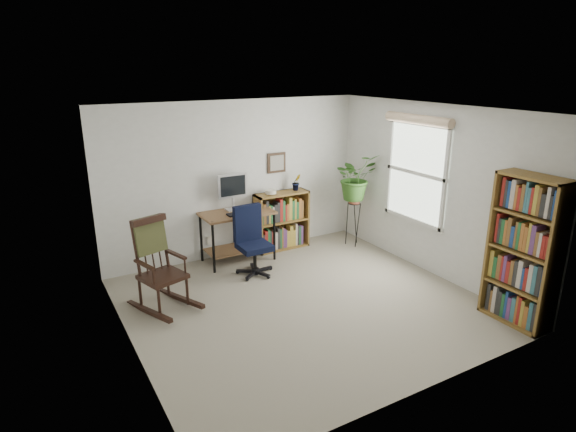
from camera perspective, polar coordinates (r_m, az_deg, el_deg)
floor at (r=6.20m, az=1.88°, el=-10.28°), size 4.20×4.00×0.00m
ceiling at (r=5.50m, az=2.13°, el=12.41°), size 4.20×4.00×0.00m
wall_back at (r=7.45m, az=-6.18°, el=4.33°), size 4.20×0.00×2.40m
wall_front at (r=4.28m, az=16.38°, el=-6.51°), size 4.20×0.00×2.40m
wall_left at (r=5.01m, az=-18.90°, el=-3.19°), size 0.00×4.00×2.40m
wall_right at (r=7.04m, az=16.70°, el=2.89°), size 0.00×4.00×2.40m
window at (r=7.16m, az=14.89°, el=4.95°), size 0.12×1.20×1.50m
desk at (r=7.36m, az=-5.97°, el=-2.43°), size 1.08×0.59×0.77m
monitor at (r=7.29m, az=-6.58°, el=2.84°), size 0.46×0.16×0.56m
keyboard at (r=7.13m, az=-5.67°, el=0.31°), size 0.40×0.15×0.02m
office_chair at (r=6.81m, az=-3.99°, el=-3.01°), size 0.58×0.58×1.01m
rocking_chair at (r=6.03m, az=-14.73°, el=-5.58°), size 0.87×1.13×1.16m
low_bookshelf at (r=7.79m, az=-0.75°, el=-0.55°), size 0.89×0.30×0.94m
tall_bookshelf at (r=6.05m, az=26.16°, el=-3.78°), size 0.33×0.77×1.75m
plant_stand at (r=8.01m, az=7.76°, el=-0.54°), size 0.25×0.25×0.85m
spider_plant at (r=7.75m, az=8.09°, el=7.17°), size 1.69×1.88×1.46m
potted_plant_small at (r=7.79m, az=1.00°, el=3.46°), size 0.13×0.24×0.11m
framed_picture at (r=7.68m, az=-1.33°, el=6.32°), size 0.32×0.04×0.32m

